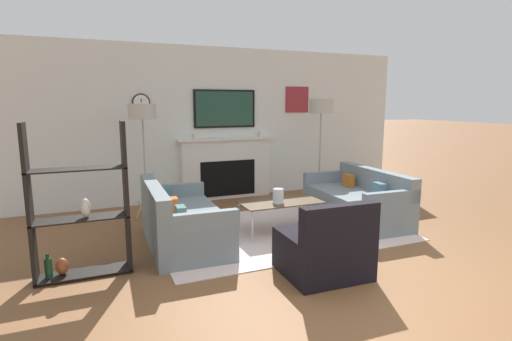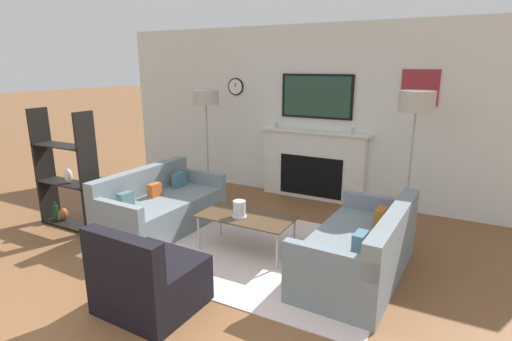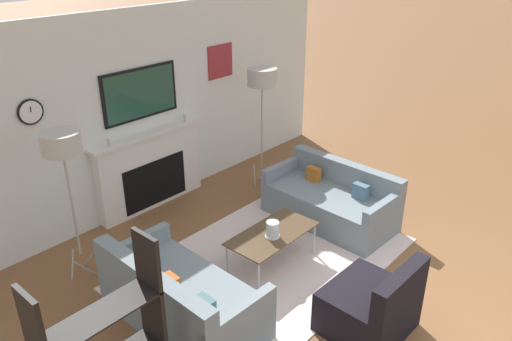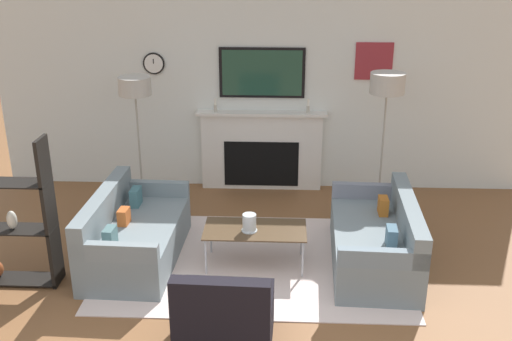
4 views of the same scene
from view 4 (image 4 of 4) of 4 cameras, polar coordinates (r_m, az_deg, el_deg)
fireplace_wall at (r=8.21m, az=0.59°, el=6.53°), size 7.27×0.28×2.70m
area_rug at (r=6.61m, az=-0.17°, el=-8.63°), size 3.24×2.20×0.01m
couch_left at (r=6.67m, az=-11.62°, el=-6.15°), size 0.91×1.69×0.77m
couch_right at (r=6.55m, az=11.46°, el=-6.66°), size 0.92×1.74×0.75m
armchair at (r=5.25m, az=-2.97°, el=-13.88°), size 0.82×0.76×0.80m
coffee_table at (r=6.36m, az=-0.09°, el=-5.80°), size 1.08×0.55×0.43m
hurricane_candle at (r=6.27m, az=-0.64°, el=-5.09°), size 0.17×0.17×0.19m
floor_lamp_left at (r=7.57m, az=-11.47°, el=7.67°), size 0.40×0.40×1.72m
floor_lamp_right at (r=7.44m, az=12.40°, el=7.93°), size 0.42×0.42×1.81m
shelf_unit at (r=6.43m, az=-22.68°, el=-4.50°), size 0.91×0.28×1.56m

